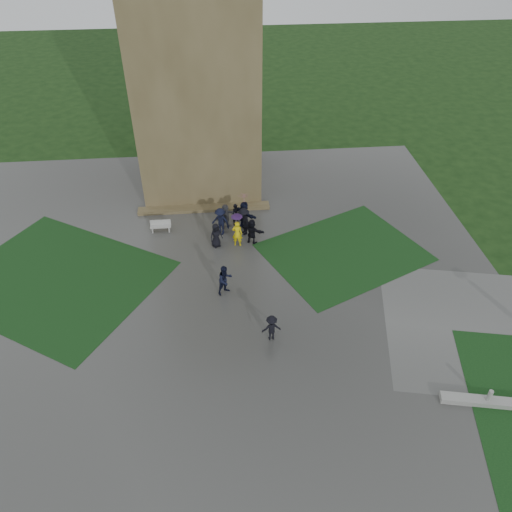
{
  "coord_description": "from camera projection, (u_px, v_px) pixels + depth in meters",
  "views": [
    {
      "loc": [
        0.91,
        -18.58,
        18.8
      ],
      "look_at": [
        2.95,
        3.63,
        1.2
      ],
      "focal_mm": 35.0,
      "sensor_mm": 36.0,
      "label": 1
    }
  ],
  "objects": [
    {
      "name": "lawn_inset_left",
      "position": [
        57.0,
        279.0,
        28.61
      ],
      "size": [
        14.1,
        13.46,
        0.01
      ],
      "primitive_type": "cube",
      "rotation": [
        0.0,
        0.0,
        -0.56
      ],
      "color": "black",
      "rests_on": "plaza"
    },
    {
      "name": "tower",
      "position": [
        195.0,
        56.0,
        32.26
      ],
      "size": [
        8.0,
        8.0,
        18.0
      ],
      "primitive_type": "cube",
      "color": "brown",
      "rests_on": "ground"
    },
    {
      "name": "ground",
      "position": [
        206.0,
        320.0,
        26.11
      ],
      "size": [
        120.0,
        120.0,
        0.0
      ],
      "primitive_type": "plane",
      "color": "black"
    },
    {
      "name": "pedestrian_near",
      "position": [
        271.0,
        328.0,
        24.61
      ],
      "size": [
        1.01,
        0.59,
        1.49
      ],
      "primitive_type": "imported",
      "rotation": [
        0.0,
        0.0,
        3.24
      ],
      "color": "black",
      "rests_on": "plaza"
    },
    {
      "name": "bench",
      "position": [
        161.0,
        226.0,
        32.15
      ],
      "size": [
        1.32,
        0.41,
        0.77
      ],
      "rotation": [
        0.0,
        0.0,
        0.0
      ],
      "color": "#ACACA7",
      "rests_on": "plaza"
    },
    {
      "name": "tower_plinth",
      "position": [
        204.0,
        208.0,
        34.31
      ],
      "size": [
        9.0,
        0.8,
        0.22
      ],
      "primitive_type": "cube",
      "color": "brown",
      "rests_on": "plaza"
    },
    {
      "name": "visitor_cluster",
      "position": [
        237.0,
        220.0,
        31.56
      ],
      "size": [
        3.51,
        3.26,
        2.49
      ],
      "color": "black",
      "rests_on": "plaza"
    },
    {
      "name": "pedestrian_mid",
      "position": [
        225.0,
        280.0,
        27.2
      ],
      "size": [
        1.02,
        0.91,
        1.82
      ],
      "primitive_type": "imported",
      "rotation": [
        0.0,
        0.0,
        0.59
      ],
      "color": "black",
      "rests_on": "plaza"
    },
    {
      "name": "plaza",
      "position": [
        206.0,
        294.0,
        27.66
      ],
      "size": [
        34.0,
        34.0,
        0.02
      ],
      "primitive_type": "cube",
      "color": "#393936",
      "rests_on": "ground"
    },
    {
      "name": "lawn_inset_right",
      "position": [
        344.0,
        252.0,
        30.61
      ],
      "size": [
        11.12,
        10.15,
        0.01
      ],
      "primitive_type": "cube",
      "rotation": [
        0.0,
        0.0,
        0.44
      ],
      "color": "black",
      "rests_on": "plaza"
    }
  ]
}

